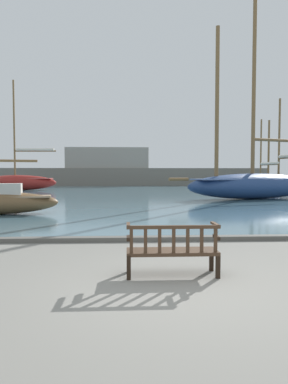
% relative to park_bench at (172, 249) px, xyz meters
% --- Properties ---
extents(ground_plane, '(160.00, 160.00, 0.00)m').
position_rel_park_bench_xyz_m(ground_plane, '(-0.05, -0.68, -0.47)').
color(ground_plane, gray).
extents(harbor_water, '(100.00, 80.00, 0.08)m').
position_rel_park_bench_xyz_m(harbor_water, '(-0.05, 43.32, -0.43)').
color(harbor_water, slate).
rests_on(harbor_water, ground).
extents(quay_edge_kerb, '(40.00, 0.30, 0.12)m').
position_rel_park_bench_xyz_m(quay_edge_kerb, '(-0.05, 3.17, -0.41)').
color(quay_edge_kerb, '#5B5954').
rests_on(quay_edge_kerb, ground).
extents(park_bench, '(1.60, 0.52, 0.92)m').
position_rel_park_bench_xyz_m(park_bench, '(0.00, 0.00, 0.00)').
color(park_bench, black).
rests_on(park_bench, ground).
extents(sailboat_far_port, '(11.85, 5.71, 13.76)m').
position_rel_park_bench_xyz_m(sailboat_far_port, '(8.19, 17.65, 0.70)').
color(sailboat_far_port, navy).
rests_on(sailboat_far_port, harbor_water).
extents(sailboat_nearest_port, '(3.23, 6.96, 7.62)m').
position_rel_park_bench_xyz_m(sailboat_nearest_port, '(13.72, 30.32, 0.29)').
color(sailboat_nearest_port, navy).
rests_on(sailboat_nearest_port, harbor_water).
extents(sailboat_outer_starboard, '(8.53, 2.35, 11.74)m').
position_rel_park_bench_xyz_m(sailboat_outer_starboard, '(-12.60, 31.56, 0.63)').
color(sailboat_outer_starboard, maroon).
rests_on(sailboat_outer_starboard, harbor_water).
extents(sailboat_mid_starboard, '(3.98, 9.60, 11.84)m').
position_rel_park_bench_xyz_m(sailboat_mid_starboard, '(19.72, 39.06, 0.73)').
color(sailboat_mid_starboard, black).
rests_on(sailboat_mid_starboard, harbor_water).
extents(far_breakwater, '(41.57, 2.40, 5.83)m').
position_rel_park_bench_xyz_m(far_breakwater, '(-0.86, 46.02, 1.54)').
color(far_breakwater, slate).
rests_on(far_breakwater, ground).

